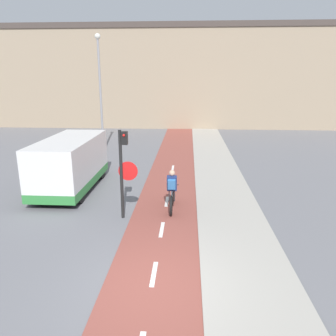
{
  "coord_description": "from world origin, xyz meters",
  "views": [
    {
      "loc": [
        0.81,
        -6.71,
        4.81
      ],
      "look_at": [
        0.0,
        6.26,
        1.2
      ],
      "focal_mm": 35.0,
      "sensor_mm": 36.0,
      "label": 1
    }
  ],
  "objects": [
    {
      "name": "ground_plane",
      "position": [
        0.0,
        0.0,
        0.0
      ],
      "size": [
        120.0,
        120.0,
        0.0
      ],
      "primitive_type": "plane",
      "color": "slate"
    },
    {
      "name": "street_lamp_far",
      "position": [
        -4.88,
        14.61,
        4.49
      ],
      "size": [
        0.36,
        0.36,
        7.42
      ],
      "color": "gray",
      "rests_on": "ground_plane"
    },
    {
      "name": "traffic_light_pole",
      "position": [
        -1.37,
        3.9,
        1.94
      ],
      "size": [
        0.67,
        0.25,
        3.13
      ],
      "color": "black",
      "rests_on": "ground_plane"
    },
    {
      "name": "building_row_background",
      "position": [
        0.0,
        27.06,
        4.8
      ],
      "size": [
        60.0,
        5.2,
        9.59
      ],
      "color": "gray",
      "rests_on": "ground_plane"
    },
    {
      "name": "bike_lane",
      "position": [
        0.0,
        0.0,
        0.01
      ],
      "size": [
        2.35,
        60.0,
        0.02
      ],
      "color": "brown",
      "rests_on": "ground_plane"
    },
    {
      "name": "cyclist_near",
      "position": [
        0.24,
        4.7,
        0.73
      ],
      "size": [
        0.46,
        1.81,
        1.55
      ],
      "color": "black",
      "rests_on": "ground_plane"
    },
    {
      "name": "van",
      "position": [
        -4.31,
        6.83,
        1.12
      ],
      "size": [
        2.01,
        5.05,
        2.27
      ],
      "color": "silver",
      "rests_on": "ground_plane"
    },
    {
      "name": "sidewalk_strip",
      "position": [
        2.38,
        0.0,
        0.03
      ],
      "size": [
        2.4,
        60.0,
        0.05
      ],
      "color": "#A8A399",
      "rests_on": "ground_plane"
    }
  ]
}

